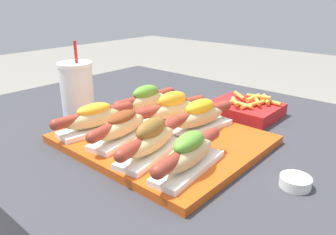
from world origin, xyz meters
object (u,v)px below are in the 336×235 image
object	(u,v)px
hot_dog_0	(95,118)
hot_dog_3	(189,153)
drink_cup	(77,89)
fries_basket	(245,109)
hot_dog_4	(146,100)
hot_dog_5	(172,109)
sauce_bowl	(295,181)
hot_dog_6	(200,116)
hot_dog_1	(122,126)
serving_tray	(162,139)
hot_dog_2	(151,140)

from	to	relation	value
hot_dog_0	hot_dog_3	world-z (taller)	hot_dog_3
drink_cup	fries_basket	world-z (taller)	drink_cup
hot_dog_4	hot_dog_5	bearing A→B (deg)	-3.19
hot_dog_5	sauce_bowl	xyz separation A→B (m)	(0.35, -0.07, -0.04)
hot_dog_6	fries_basket	size ratio (longest dim) A/B	1.16
hot_dog_1	hot_dog_6	size ratio (longest dim) A/B	1.00
hot_dog_5	fries_basket	distance (m)	0.24
serving_tray	hot_dog_3	xyz separation A→B (m)	(0.14, -0.09, 0.04)
hot_dog_6	drink_cup	size ratio (longest dim) A/B	1.02
hot_dog_3	hot_dog_6	size ratio (longest dim) A/B	1.00
hot_dog_2	hot_dog_5	size ratio (longest dim) A/B	1.00
serving_tray	hot_dog_2	bearing A→B (deg)	-60.59
hot_dog_4	hot_dog_5	size ratio (longest dim) A/B	1.02
hot_dog_0	sauce_bowl	size ratio (longest dim) A/B	3.86
sauce_bowl	serving_tray	bearing A→B (deg)	-176.46
hot_dog_3	hot_dog_6	bearing A→B (deg)	120.27
serving_tray	hot_dog_1	distance (m)	0.10
hot_dog_4	hot_dog_0	bearing A→B (deg)	-89.37
hot_dog_4	hot_dog_1	bearing A→B (deg)	-61.59
drink_cup	sauce_bowl	bearing A→B (deg)	3.69
hot_dog_6	drink_cup	distance (m)	0.37
hot_dog_2	hot_dog_4	distance (m)	0.27
serving_tray	sauce_bowl	xyz separation A→B (m)	(0.31, 0.02, 0.00)
serving_tray	drink_cup	xyz separation A→B (m)	(-0.31, -0.02, 0.07)
hot_dog_6	hot_dog_2	bearing A→B (deg)	-87.78
hot_dog_0	hot_dog_1	size ratio (longest dim) A/B	1.00
serving_tray	hot_dog_6	xyz separation A→B (m)	(0.04, 0.09, 0.04)
serving_tray	hot_dog_2	distance (m)	0.11
hot_dog_4	sauce_bowl	size ratio (longest dim) A/B	3.89
hot_dog_3	hot_dog_0	bearing A→B (deg)	179.93
hot_dog_2	hot_dog_3	distance (m)	0.09
hot_dog_1	hot_dog_3	distance (m)	0.20
fries_basket	hot_dog_1	bearing A→B (deg)	-106.01
hot_dog_3	hot_dog_5	distance (m)	0.25
hot_dog_3	sauce_bowl	xyz separation A→B (m)	(0.17, 0.11, -0.04)
hot_dog_0	hot_dog_5	distance (m)	0.20
hot_dog_6	sauce_bowl	size ratio (longest dim) A/B	3.86
hot_dog_0	fries_basket	xyz separation A→B (m)	(0.20, 0.39, -0.03)
hot_dog_1	sauce_bowl	size ratio (longest dim) A/B	3.84
hot_dog_1	sauce_bowl	world-z (taller)	hot_dog_1
drink_cup	hot_dog_3	bearing A→B (deg)	-8.25
serving_tray	hot_dog_6	distance (m)	0.11
serving_tray	hot_dog_6	bearing A→B (deg)	63.51
hot_dog_0	hot_dog_6	xyz separation A→B (m)	(0.19, 0.17, 0.00)
hot_dog_2	hot_dog_6	world-z (taller)	hot_dog_2
hot_dog_3	sauce_bowl	distance (m)	0.20
serving_tray	hot_dog_5	distance (m)	0.11
hot_dog_1	hot_dog_2	distance (m)	0.11
hot_dog_0	sauce_bowl	world-z (taller)	hot_dog_0
hot_dog_0	drink_cup	bearing A→B (deg)	158.44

